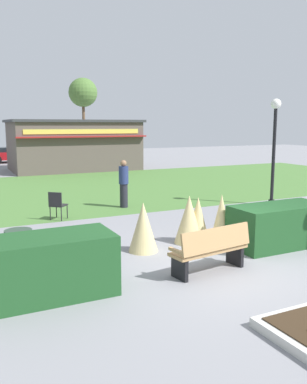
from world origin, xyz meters
name	(u,v)px	position (x,y,z in m)	size (l,w,h in m)	color
ground_plane	(222,267)	(0.00, 0.00, 0.00)	(80.00, 80.00, 0.00)	gray
lawn_patch	(74,189)	(0.00, 11.48, 0.00)	(36.00, 12.00, 0.01)	#4C7A38
park_bench	(211,249)	(-0.38, -0.15, 0.48)	(1.76, 0.75, 0.95)	tan
hedge_left	(45,267)	(-3.56, 0.14, 0.53)	(2.34, 1.10, 1.05)	#1E4C23
hedge_right	(280,225)	(2.15, 0.66, 0.50)	(2.43, 1.10, 1.01)	#1E4C23
ornamental_grass_behind_left	(143,227)	(-1.00, 1.71, 0.58)	(0.69, 0.69, 1.16)	#D1BC7F
ornamental_grass_behind_right	(221,219)	(0.96, 1.40, 0.63)	(0.56, 0.56, 1.26)	#D1BC7F
ornamental_grass_behind_center	(189,219)	(0.30, 1.83, 0.60)	(0.73, 0.73, 1.20)	#D1BC7F
ornamental_grass_behind_far	(198,219)	(0.56, 1.83, 0.57)	(0.60, 0.60, 1.14)	#D1BC7F
lamppost_mid	(274,139)	(5.54, 4.68, 2.43)	(0.36, 0.36, 3.83)	black
trash_bin	(19,254)	(-3.83, 1.26, 0.47)	(0.52, 0.52, 0.94)	#2D4233
food_kiosk	(74,145)	(2.32, 19.85, 1.62)	(8.17, 5.29, 3.23)	#594C47
cafe_chair_east	(57,203)	(-2.07, 5.73, 0.53)	(0.62, 0.62, 0.89)	black
person_strolling	(124,183)	(0.52, 6.67, 0.86)	(0.34, 0.34, 1.69)	#23232D
parked_car_center_slot	(14,154)	(-0.58, 26.87, 0.64)	(4.30, 2.25, 1.20)	maroon
parked_car_east_slot	(86,152)	(5.24, 26.87, 0.64)	(4.31, 2.27, 1.20)	navy
tree_left_bg	(83,93)	(7.00, 33.17, 5.98)	(2.80, 2.80, 7.44)	brown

